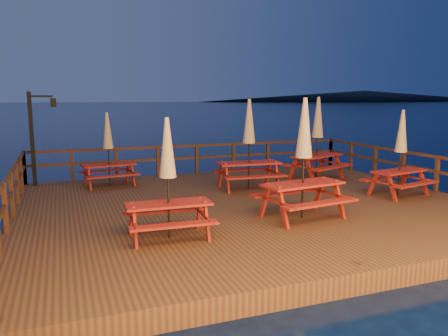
# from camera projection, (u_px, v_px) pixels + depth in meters

# --- Properties ---
(ground) EXTENTS (500.00, 500.00, 0.00)m
(ground) POSITION_uv_depth(u_px,v_px,m) (249.00, 217.00, 11.88)
(ground) COLOR black
(ground) RESTS_ON ground
(deck) EXTENTS (12.00, 10.00, 0.40)m
(deck) POSITION_uv_depth(u_px,v_px,m) (249.00, 210.00, 11.85)
(deck) COLOR #492A17
(deck) RESTS_ON ground
(deck_piles) EXTENTS (11.44, 9.44, 1.40)m
(deck_piles) POSITION_uv_depth(u_px,v_px,m) (249.00, 228.00, 11.93)
(deck_piles) COLOR #351810
(deck_piles) RESTS_ON ground
(railing) EXTENTS (11.80, 9.75, 1.10)m
(railing) POSITION_uv_depth(u_px,v_px,m) (226.00, 165.00, 13.33)
(railing) COLOR #351810
(railing) RESTS_ON deck
(lamp_post) EXTENTS (0.85, 0.18, 3.00)m
(lamp_post) POSITION_uv_depth(u_px,v_px,m) (37.00, 130.00, 13.86)
(lamp_post) COLOR black
(lamp_post) RESTS_ON deck
(headland_right) EXTENTS (230.40, 86.40, 7.00)m
(headland_right) POSITION_uv_depth(u_px,v_px,m) (365.00, 96.00, 287.91)
(headland_right) COLOR black
(headland_right) RESTS_ON ground
(picnic_table_0) EXTENTS (2.04, 1.72, 2.77)m
(picnic_table_0) POSITION_uv_depth(u_px,v_px,m) (249.00, 143.00, 13.41)
(picnic_table_0) COLOR maroon
(picnic_table_0) RESTS_ON deck
(picnic_table_1) EXTENTS (2.18, 1.88, 2.82)m
(picnic_table_1) POSITION_uv_depth(u_px,v_px,m) (304.00, 157.00, 10.11)
(picnic_table_1) COLOR maroon
(picnic_table_1) RESTS_ON deck
(picnic_table_2) EXTENTS (2.44, 2.24, 2.83)m
(picnic_table_2) POSITION_uv_depth(u_px,v_px,m) (317.00, 137.00, 14.97)
(picnic_table_2) COLOR maroon
(picnic_table_2) RESTS_ON deck
(picnic_table_3) EXTENTS (1.82, 1.56, 2.36)m
(picnic_table_3) POSITION_uv_depth(u_px,v_px,m) (108.00, 148.00, 13.85)
(picnic_table_3) COLOR maroon
(picnic_table_3) RESTS_ON deck
(picnic_table_4) EXTENTS (1.76, 1.47, 2.45)m
(picnic_table_4) POSITION_uv_depth(u_px,v_px,m) (168.00, 177.00, 8.68)
(picnic_table_4) COLOR maroon
(picnic_table_4) RESTS_ON deck
(picnic_table_5) EXTENTS (1.98, 1.75, 2.47)m
(picnic_table_5) POSITION_uv_depth(u_px,v_px,m) (401.00, 152.00, 12.49)
(picnic_table_5) COLOR maroon
(picnic_table_5) RESTS_ON deck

